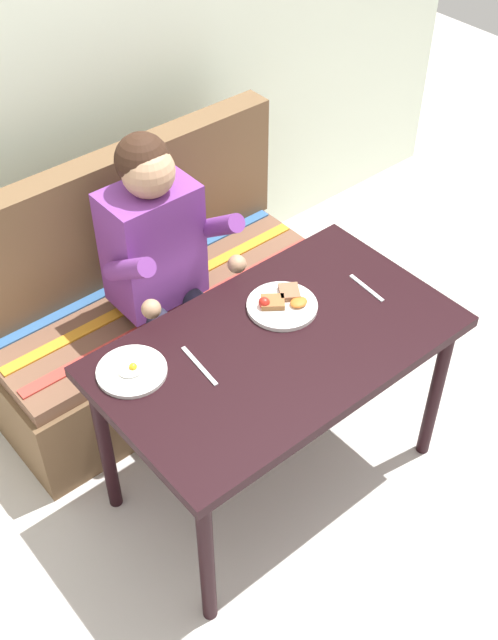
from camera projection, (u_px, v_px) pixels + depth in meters
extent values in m
plane|color=beige|center=(274.00, 475.00, 3.11)|extent=(8.00, 8.00, 0.00)
cube|color=silver|center=(54.00, 46.00, 2.93)|extent=(4.40, 0.10, 2.60)
cube|color=black|center=(278.00, 346.00, 2.62)|extent=(1.20, 0.70, 0.04)
cylinder|color=black|center=(207.00, 560.00, 2.46)|extent=(0.05, 0.05, 0.69)
cylinder|color=black|center=(436.00, 392.00, 2.96)|extent=(0.05, 0.05, 0.69)
cylinder|color=black|center=(105.00, 445.00, 2.78)|extent=(0.05, 0.05, 0.69)
cylinder|color=black|center=(327.00, 311.00, 3.29)|extent=(0.05, 0.05, 0.69)
cube|color=brown|center=(163.00, 339.00, 3.37)|extent=(1.44, 0.56, 0.40)
cube|color=brown|center=(159.00, 299.00, 3.22)|extent=(1.40, 0.52, 0.06)
cube|color=brown|center=(120.00, 213.00, 3.14)|extent=(1.44, 0.12, 0.54)
cube|color=#C63D33|center=(179.00, 310.00, 3.12)|extent=(1.38, 0.05, 0.01)
cube|color=orange|center=(158.00, 292.00, 3.19)|extent=(1.38, 0.05, 0.01)
cube|color=#336099|center=(138.00, 275.00, 3.27)|extent=(1.38, 0.05, 0.01)
cube|color=#76358D|center=(153.00, 245.00, 2.94)|extent=(0.34, 0.22, 0.48)
sphere|color=tan|center=(148.00, 171.00, 2.71)|extent=(0.19, 0.19, 0.19)
sphere|color=#331E14|center=(142.00, 160.00, 2.70)|extent=(0.19, 0.19, 0.19)
cylinder|color=#76358D|center=(129.00, 269.00, 2.72)|extent=(0.07, 0.29, 0.23)
cylinder|color=#76358D|center=(216.00, 227.00, 2.90)|extent=(0.07, 0.29, 0.23)
sphere|color=tan|center=(151.00, 309.00, 2.73)|extent=(0.07, 0.07, 0.07)
sphere|color=tan|center=(237.00, 264.00, 2.90)|extent=(0.07, 0.07, 0.07)
cylinder|color=#232333|center=(165.00, 326.00, 2.97)|extent=(0.09, 0.34, 0.09)
cylinder|color=#232333|center=(196.00, 398.00, 3.05)|extent=(0.08, 0.08, 0.52)
cube|color=black|center=(208.00, 446.00, 3.18)|extent=(0.09, 0.20, 0.05)
cylinder|color=#232333|center=(201.00, 306.00, 3.05)|extent=(0.09, 0.34, 0.09)
cylinder|color=#232333|center=(230.00, 378.00, 3.13)|extent=(0.08, 0.08, 0.52)
cube|color=black|center=(240.00, 425.00, 3.26)|extent=(0.09, 0.20, 0.05)
cylinder|color=white|center=(282.00, 306.00, 2.72)|extent=(0.24, 0.24, 0.02)
cube|color=#8C5A3F|center=(289.00, 292.00, 2.75)|extent=(0.10, 0.10, 0.02)
cube|color=brown|center=(273.00, 302.00, 2.71)|extent=(0.10, 0.10, 0.02)
sphere|color=red|center=(264.00, 303.00, 2.70)|extent=(0.04, 0.04, 0.04)
ellipsoid|color=#CC6623|center=(299.00, 302.00, 2.71)|extent=(0.06, 0.05, 0.02)
cylinder|color=white|center=(132.00, 371.00, 2.50)|extent=(0.22, 0.22, 0.01)
ellipsoid|color=white|center=(131.00, 369.00, 2.49)|extent=(0.09, 0.08, 0.01)
sphere|color=yellow|center=(133.00, 367.00, 2.49)|extent=(0.03, 0.03, 0.03)
cube|color=silver|center=(367.00, 288.00, 2.80)|extent=(0.03, 0.17, 0.00)
cube|color=silver|center=(199.00, 366.00, 2.53)|extent=(0.03, 0.20, 0.00)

